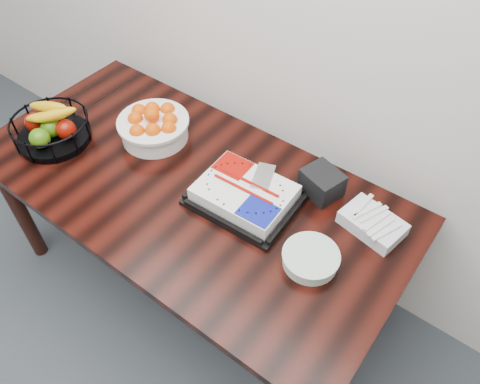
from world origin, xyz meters
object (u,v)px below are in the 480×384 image
Objects in this scene: tangerine_bowl at (153,122)px; plate_stack at (311,259)px; table at (189,197)px; fruit_basket at (51,127)px; napkin_box at (322,183)px; cake_tray at (245,195)px.

plate_stack is (0.89, -0.16, -0.06)m from tangerine_bowl.
table is 0.67m from fruit_basket.
table is 9.02× the size of plate_stack.
table is at bearing 177.19° from plate_stack.
table is 12.47× the size of napkin_box.
table is 4.36× the size of cake_tray.
table is 0.36m from tangerine_bowl.
table is 5.82× the size of tangerine_bowl.
cake_tray is at bearing 13.75° from fruit_basket.
fruit_basket is (-0.63, -0.15, 0.16)m from table.
fruit_basket is 1.17m from napkin_box.
fruit_basket is (-0.88, -0.21, 0.03)m from cake_tray.
tangerine_bowl is (-0.30, 0.13, 0.17)m from table.
table is at bearing 13.55° from fruit_basket.
cake_tray is (0.24, 0.06, 0.12)m from table.
cake_tray is at bearing 165.35° from plate_stack.
tangerine_bowl is at bearing 170.03° from plate_stack.
napkin_box is (0.45, 0.28, 0.14)m from table.
cake_tray is 0.30m from napkin_box.
plate_stack is (0.35, -0.09, -0.01)m from cake_tray.
cake_tray is 2.07× the size of plate_stack.
napkin_box reaches higher than cake_tray.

